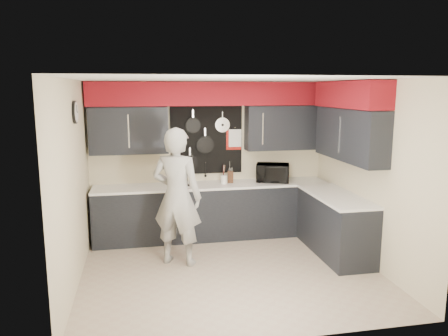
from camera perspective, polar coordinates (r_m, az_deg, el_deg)
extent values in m
plane|color=tan|center=(6.19, 0.80, -13.30)|extent=(4.00, 4.00, 0.00)
cube|color=beige|center=(7.49, -1.92, 1.22)|extent=(4.00, 0.01, 2.60)
cube|color=black|center=(7.18, -12.33, 4.83)|extent=(1.24, 0.32, 0.75)
cube|color=black|center=(7.58, 7.88, 5.24)|extent=(1.34, 0.32, 0.75)
cube|color=maroon|center=(7.22, -1.75, 9.66)|extent=(3.94, 0.36, 0.38)
cube|color=black|center=(7.43, -2.31, 3.68)|extent=(1.22, 0.03, 1.15)
cylinder|color=black|center=(7.33, -4.06, 5.58)|extent=(0.26, 0.04, 0.26)
cylinder|color=black|center=(7.39, -2.48, 3.06)|extent=(0.30, 0.04, 0.30)
cylinder|color=black|center=(7.40, -4.46, 0.62)|extent=(0.27, 0.04, 0.27)
cylinder|color=silver|center=(7.41, -0.21, 5.65)|extent=(0.25, 0.02, 0.25)
cube|color=#AD150D|center=(7.49, 1.28, 3.70)|extent=(0.26, 0.01, 0.34)
cube|color=white|center=(7.48, 1.46, 3.92)|extent=(0.22, 0.01, 0.30)
cylinder|color=silver|center=(7.42, -5.69, -0.24)|extent=(0.01, 0.01, 0.20)
cylinder|color=silver|center=(7.47, -2.44, -0.12)|extent=(0.01, 0.01, 0.20)
cylinder|color=silver|center=(7.54, 0.75, -0.01)|extent=(0.01, 0.01, 0.20)
cube|color=beige|center=(6.50, 18.30, -0.68)|extent=(0.01, 3.50, 2.60)
cube|color=black|center=(6.62, 16.12, 4.22)|extent=(0.32, 1.70, 0.75)
cube|color=maroon|center=(6.58, 16.21, 9.20)|extent=(0.36, 1.70, 0.38)
cube|color=beige|center=(5.74, -19.08, -2.13)|extent=(0.01, 3.50, 2.60)
cylinder|color=black|center=(6.02, -18.91, 6.90)|extent=(0.04, 0.30, 0.30)
cylinder|color=white|center=(6.01, -18.70, 6.91)|extent=(0.01, 0.26, 0.26)
cube|color=black|center=(7.39, -1.52, -5.73)|extent=(3.90, 0.60, 0.88)
cube|color=white|center=(7.26, -1.51, -2.27)|extent=(3.90, 0.63, 0.04)
cube|color=black|center=(6.87, 14.31, -7.29)|extent=(0.60, 1.60, 0.88)
cube|color=white|center=(6.75, 14.36, -3.57)|extent=(0.63, 1.60, 0.04)
cube|color=black|center=(7.26, -1.15, -9.25)|extent=(3.90, 0.06, 0.10)
imported|color=black|center=(7.48, 6.36, -0.62)|extent=(0.64, 0.52, 0.30)
cube|color=#361F11|center=(7.35, 0.84, -1.17)|extent=(0.10, 0.10, 0.20)
cylinder|color=white|center=(7.29, -0.01, -1.49)|extent=(0.11, 0.11, 0.14)
cube|color=black|center=(7.19, -5.39, -2.16)|extent=(0.20, 0.23, 0.03)
cube|color=black|center=(7.23, -5.46, -0.96)|extent=(0.17, 0.09, 0.27)
cube|color=black|center=(7.14, -5.42, -0.15)|extent=(0.20, 0.23, 0.05)
cylinder|color=black|center=(7.16, -5.38, -1.59)|extent=(0.10, 0.10, 0.13)
imported|color=#9B9B99|center=(6.18, -6.16, -3.77)|extent=(0.85, 0.74, 1.96)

